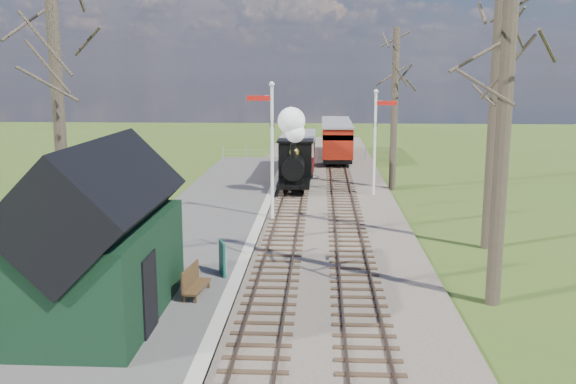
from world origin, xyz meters
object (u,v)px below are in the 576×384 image
semaphore_far (376,134)px  red_carriage_a (337,142)px  red_carriage_b (336,135)px  station_shed (101,241)px  locomotive (294,155)px  coach (298,151)px  sign_board (223,258)px  bench (193,281)px  semaphore_near (271,141)px  person (169,266)px

semaphore_far → red_carriage_a: (-1.77, 11.90, -1.77)m
red_carriage_a → red_carriage_b: size_ratio=1.00×
station_shed → red_carriage_b: 36.07m
station_shed → locomotive: 19.34m
coach → sign_board: coach is taller
red_carriage_a → bench: 28.58m
semaphore_near → coach: 13.11m
coach → locomotive: bearing=-90.1°
red_carriage_a → locomotive: bearing=-103.3°
sign_board → person: bearing=-129.4°
coach → bench: bearing=-95.5°
station_shed → person: station_shed is taller
semaphore_near → semaphore_far: semaphore_near is taller
semaphore_far → coach: (-4.37, 6.92, -1.80)m
locomotive → red_carriage_b: 16.76m
semaphore_far → semaphore_near: bearing=-130.6°
person → red_carriage_a: bearing=2.8°
red_carriage_b → locomotive: bearing=-99.0°
station_shed → semaphore_far: semaphore_far is taller
coach → red_carriage_a: (2.60, 4.98, 0.03)m
locomotive → person: size_ratio=3.00×
semaphore_near → red_carriage_b: (3.37, 23.40, -2.04)m
semaphore_far → bench: size_ratio=3.69×
bench → semaphore_near: bearing=81.8°
red_carriage_b → sign_board: size_ratio=4.97×
station_shed → semaphore_near: 12.58m
semaphore_far → red_carriage_a: semaphore_far is taller
red_carriage_b → sign_board: bearing=-97.7°
red_carriage_b → bench: 34.01m
red_carriage_a → person: size_ratio=3.54×
red_carriage_b → semaphore_far: bearing=-84.2°
red_carriage_a → sign_board: bearing=-99.3°
station_shed → person: (1.27, 2.04, -1.30)m
semaphore_far → locomotive: 4.63m
semaphore_near → sign_board: 8.86m
semaphore_near → locomotive: 7.06m
semaphore_near → red_carriage_b: 23.73m
coach → sign_board: bearing=-94.5°
sign_board → semaphore_far: bearing=67.1°
coach → red_carriage_a: 5.61m
sign_board → semaphore_near: bearing=83.8°
red_carriage_b → station_shed: bearing=-101.0°
semaphore_near → sign_board: size_ratio=5.67×
station_shed → sign_board: (2.62, 3.68, -1.52)m
locomotive → red_carriage_b: bearing=81.0°
station_shed → sign_board: size_ratio=5.74×
red_carriage_b → person: (-5.63, -33.36, -0.62)m
bench → locomotive: bearing=82.5°
semaphore_near → locomotive: bearing=83.7°
station_shed → red_carriage_a: bearing=77.0°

